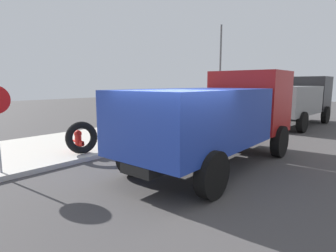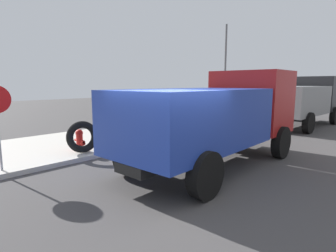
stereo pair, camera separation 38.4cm
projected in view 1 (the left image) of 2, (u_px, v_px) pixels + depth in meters
The scene contains 7 objects.
ground_plane at pixel (180, 194), 6.42m from camera, with size 80.00×80.00×0.00m, color #423F3F.
sidewalk_curb at pixel (49, 148), 10.63m from camera, with size 36.00×5.00×0.15m, color #BCB7AD.
fire_hydrant at pixel (78, 140), 9.82m from camera, with size 0.27×0.61×0.76m.
loose_tire at pixel (82, 138), 9.43m from camera, with size 1.11×1.11×0.24m, color black.
dump_truck_blue at pixel (219, 114), 8.63m from camera, with size 7.07×2.96×3.00m.
dump_truck_gray at pixel (295, 99), 16.85m from camera, with size 7.07×2.98×3.00m.
street_light_pole at pixel (220, 76), 16.03m from camera, with size 0.12×0.12×5.71m, color #595B5E.
Camera 1 is at (-4.78, -3.80, 2.56)m, focal length 29.39 mm.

